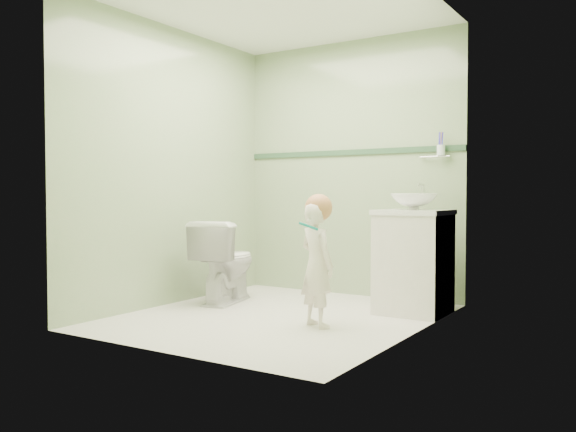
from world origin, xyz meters
The scene contains 12 objects.
ground centered at (0.00, 0.00, 0.00)m, with size 2.50×2.50×0.00m, color white.
room_shell centered at (0.00, 0.00, 1.20)m, with size 2.50×2.54×2.40m.
trim_stripe centered at (0.00, 1.24, 1.35)m, with size 2.20×0.02×0.05m, color #305336.
vanity centered at (0.84, 0.70, 0.40)m, with size 0.52×0.50×0.80m, color silver.
counter centered at (0.84, 0.70, 0.81)m, with size 0.54×0.52×0.04m, color white.
basin centered at (0.84, 0.70, 0.89)m, with size 0.37×0.37×0.13m, color white.
faucet centered at (0.84, 0.89, 0.97)m, with size 0.03×0.13×0.18m.
cup_holder centered at (0.89, 1.18, 1.33)m, with size 0.26×0.07×0.21m.
toilet centered at (-0.74, 0.29, 0.36)m, with size 0.41×0.71×0.73m, color white.
toddler centered at (0.43, -0.14, 0.45)m, with size 0.32×0.21×0.89m, color silver.
hair_cap centered at (0.43, -0.11, 0.86)m, with size 0.20×0.20×0.20m, color #C57D4C.
teal_toothbrush centered at (0.44, -0.28, 0.73)m, with size 0.12×0.14×0.08m.
Camera 1 is at (2.52, -3.84, 0.94)m, focal length 37.16 mm.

